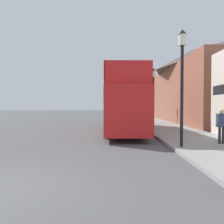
{
  "coord_description": "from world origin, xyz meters",
  "views": [
    {
      "loc": [
        2.52,
        -4.57,
        1.84
      ],
      "look_at": [
        2.48,
        11.67,
        1.4
      ],
      "focal_mm": 35.0,
      "sensor_mm": 36.0,
      "label": 1
    }
  ],
  "objects_px": {
    "tour_bus": "(123,106)",
    "lamp_post_second": "(154,87)",
    "parked_car_ahead_of_bus": "(126,117)",
    "lamp_post_third": "(140,88)",
    "pedestrian_third": "(222,123)",
    "lamp_post_nearest": "(183,66)"
  },
  "relations": [
    {
      "from": "parked_car_ahead_of_bus",
      "to": "lamp_post_third",
      "type": "xyz_separation_m",
      "value": [
        1.49,
        0.51,
        3.0
      ]
    },
    {
      "from": "pedestrian_third",
      "to": "lamp_post_nearest",
      "type": "height_order",
      "value": "lamp_post_nearest"
    },
    {
      "from": "tour_bus",
      "to": "parked_car_ahead_of_bus",
      "type": "height_order",
      "value": "tour_bus"
    },
    {
      "from": "tour_bus",
      "to": "lamp_post_second",
      "type": "height_order",
      "value": "lamp_post_second"
    },
    {
      "from": "pedestrian_third",
      "to": "lamp_post_second",
      "type": "height_order",
      "value": "lamp_post_second"
    },
    {
      "from": "pedestrian_third",
      "to": "lamp_post_second",
      "type": "distance_m",
      "value": 7.01
    },
    {
      "from": "parked_car_ahead_of_bus",
      "to": "lamp_post_third",
      "type": "bearing_deg",
      "value": 19.78
    },
    {
      "from": "lamp_post_nearest",
      "to": "tour_bus",
      "type": "bearing_deg",
      "value": 108.61
    },
    {
      "from": "parked_car_ahead_of_bus",
      "to": "pedestrian_third",
      "type": "bearing_deg",
      "value": -74.06
    },
    {
      "from": "pedestrian_third",
      "to": "lamp_post_nearest",
      "type": "relative_size",
      "value": 0.32
    },
    {
      "from": "tour_bus",
      "to": "lamp_post_second",
      "type": "bearing_deg",
      "value": 13.99
    },
    {
      "from": "lamp_post_nearest",
      "to": "lamp_post_second",
      "type": "height_order",
      "value": "lamp_post_nearest"
    },
    {
      "from": "lamp_post_nearest",
      "to": "lamp_post_third",
      "type": "xyz_separation_m",
      "value": [
        0.01,
        14.16,
        0.23
      ]
    },
    {
      "from": "parked_car_ahead_of_bus",
      "to": "lamp_post_second",
      "type": "xyz_separation_m",
      "value": [
        1.63,
        -6.57,
        2.55
      ]
    },
    {
      "from": "parked_car_ahead_of_bus",
      "to": "lamp_post_second",
      "type": "bearing_deg",
      "value": -75.24
    },
    {
      "from": "parked_car_ahead_of_bus",
      "to": "lamp_post_nearest",
      "type": "relative_size",
      "value": 0.94
    },
    {
      "from": "parked_car_ahead_of_bus",
      "to": "pedestrian_third",
      "type": "relative_size",
      "value": 2.92
    },
    {
      "from": "parked_car_ahead_of_bus",
      "to": "lamp_post_second",
      "type": "height_order",
      "value": "lamp_post_second"
    },
    {
      "from": "parked_car_ahead_of_bus",
      "to": "tour_bus",
      "type": "bearing_deg",
      "value": -94.74
    },
    {
      "from": "pedestrian_third",
      "to": "lamp_post_second",
      "type": "xyz_separation_m",
      "value": [
        -1.88,
        6.39,
        2.19
      ]
    },
    {
      "from": "tour_bus",
      "to": "pedestrian_third",
      "type": "xyz_separation_m",
      "value": [
        4.2,
        -5.78,
        -0.78
      ]
    },
    {
      "from": "parked_car_ahead_of_bus",
      "to": "lamp_post_nearest",
      "type": "bearing_deg",
      "value": -83.01
    }
  ]
}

